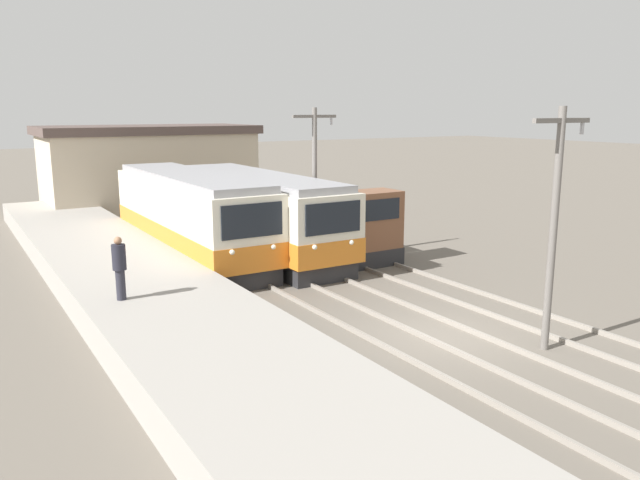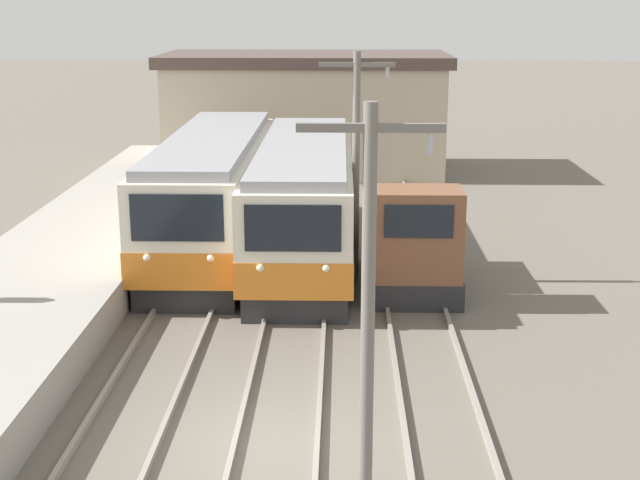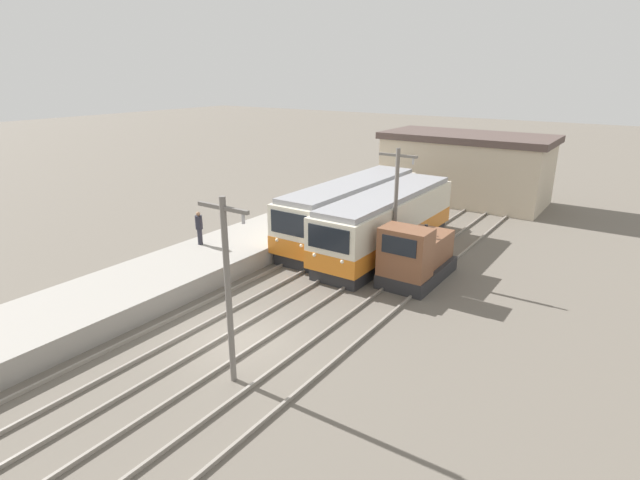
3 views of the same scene
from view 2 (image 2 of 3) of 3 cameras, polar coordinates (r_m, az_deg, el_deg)
name	(u,v)px [view 2 (image 2 of 3)]	position (r m, az deg, el deg)	size (l,w,h in m)	color
ground_plane	(264,448)	(15.98, -3.57, -13.14)	(200.00, 200.00, 0.00)	#665E54
track_left	(116,443)	(16.36, -12.91, -12.52)	(1.54, 60.00, 0.14)	gray
track_center	(276,444)	(15.93, -2.84, -12.94)	(1.54, 60.00, 0.14)	gray
track_right	(448,447)	(16.00, 8.22, -12.95)	(1.54, 60.00, 0.14)	gray
commuter_train_left	(214,198)	(27.47, -6.83, 2.68)	(2.84, 12.20, 3.59)	#28282B
commuter_train_center	(304,206)	(26.46, -1.04, 2.22)	(2.84, 11.96, 3.50)	#28282B
shunting_locomotive	(411,245)	(23.97, 5.87, -0.29)	(2.40, 4.62, 3.00)	#28282B
catenary_mast_near	(369,302)	(12.58, 3.13, -4.01)	(2.00, 0.20, 6.26)	slate
catenary_mast_mid	(356,158)	(23.96, 2.34, 5.25)	(2.00, 0.20, 6.26)	slate
station_building	(306,112)	(40.34, -0.92, 8.17)	(12.60, 6.30, 5.23)	beige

